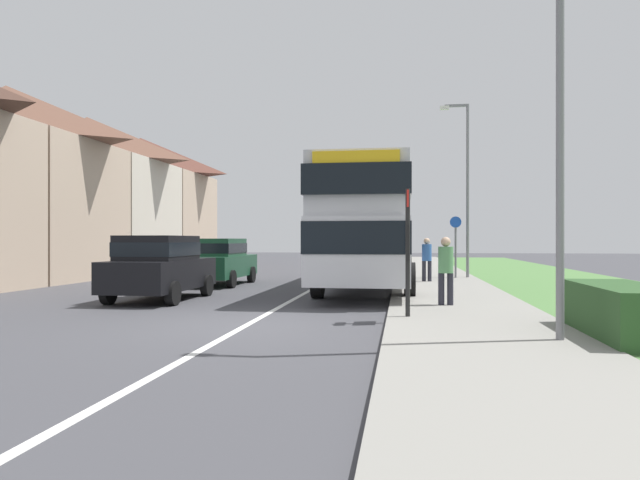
{
  "coord_description": "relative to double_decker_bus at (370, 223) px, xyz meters",
  "views": [
    {
      "loc": [
        2.9,
        -10.38,
        1.61
      ],
      "look_at": [
        0.74,
        4.51,
        1.6
      ],
      "focal_mm": 31.93,
      "sensor_mm": 36.0,
      "label": 1
    }
  ],
  "objects": [
    {
      "name": "ground_plane",
      "position": [
        -1.84,
        -8.19,
        -2.14
      ],
      "size": [
        120.0,
        120.0,
        0.0
      ],
      "primitive_type": "plane",
      "color": "#424247"
    },
    {
      "name": "lane_marking_centre",
      "position": [
        -1.84,
        -0.19,
        -2.14
      ],
      "size": [
        0.14,
        60.0,
        0.01
      ],
      "primitive_type": "cube",
      "color": "silver",
      "rests_on": "ground_plane"
    },
    {
      "name": "pavement_near_side",
      "position": [
        2.36,
        -2.19,
        -2.08
      ],
      "size": [
        3.2,
        68.0,
        0.12
      ],
      "primitive_type": "cube",
      "color": "gray",
      "rests_on": "ground_plane"
    },
    {
      "name": "grass_verge_seaward",
      "position": [
        6.66,
        -2.19,
        -2.1
      ],
      "size": [
        6.0,
        68.0,
        0.08
      ],
      "primitive_type": "cube",
      "color": "#517F42",
      "rests_on": "ground_plane"
    },
    {
      "name": "roadside_hedge",
      "position": [
        4.46,
        -9.14,
        -1.69
      ],
      "size": [
        1.1,
        2.86,
        0.9
      ],
      "primitive_type": "cube",
      "color": "#2D5128",
      "rests_on": "ground_plane"
    },
    {
      "name": "double_decker_bus",
      "position": [
        0.0,
        0.0,
        0.0
      ],
      "size": [
        2.8,
        11.43,
        3.7
      ],
      "color": "#BCBCC1",
      "rests_on": "ground_plane"
    },
    {
      "name": "parked_car_black",
      "position": [
        -5.32,
        -4.26,
        -1.21
      ],
      "size": [
        1.88,
        3.9,
        1.71
      ],
      "color": "black",
      "rests_on": "ground_plane"
    },
    {
      "name": "parked_car_dark_green",
      "position": [
        -5.47,
        0.87,
        -1.24
      ],
      "size": [
        2.01,
        4.08,
        1.65
      ],
      "color": "#19472D",
      "rests_on": "ground_plane"
    },
    {
      "name": "pedestrian_at_stop",
      "position": [
        2.03,
        -5.36,
        -1.17
      ],
      "size": [
        0.34,
        0.34,
        1.67
      ],
      "color": "#23232D",
      "rests_on": "ground_plane"
    },
    {
      "name": "pedestrian_walking_away",
      "position": [
        1.92,
        2.11,
        -1.17
      ],
      "size": [
        0.34,
        0.34,
        1.67
      ],
      "color": "#23232D",
      "rests_on": "ground_plane"
    },
    {
      "name": "bus_stop_sign",
      "position": [
        1.16,
        -7.42,
        -0.6
      ],
      "size": [
        0.09,
        0.52,
        2.6
      ],
      "color": "black",
      "rests_on": "ground_plane"
    },
    {
      "name": "cycle_route_sign",
      "position": [
        3.12,
        4.21,
        -0.72
      ],
      "size": [
        0.44,
        0.08,
        2.52
      ],
      "color": "slate",
      "rests_on": "ground_plane"
    },
    {
      "name": "street_lamp_near",
      "position": [
        3.28,
        -9.7,
        2.44
      ],
      "size": [
        1.14,
        0.2,
        8.05
      ],
      "color": "slate",
      "rests_on": "ground_plane"
    },
    {
      "name": "street_lamp_mid",
      "position": [
        3.52,
        4.62,
        1.9
      ],
      "size": [
        1.14,
        0.2,
        7.01
      ],
      "color": "slate",
      "rests_on": "ground_plane"
    },
    {
      "name": "house_terrace_far_side",
      "position": [
        -14.76,
        5.22,
        1.77
      ],
      "size": [
        7.75,
        23.67,
        7.83
      ],
      "color": "#C1A88E",
      "rests_on": "ground_plane"
    }
  ]
}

